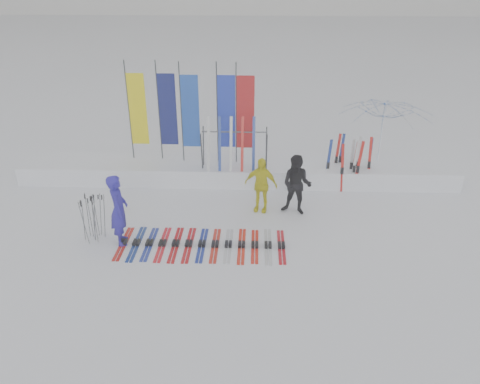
{
  "coord_description": "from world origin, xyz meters",
  "views": [
    {
      "loc": [
        0.61,
        -9.48,
        6.4
      ],
      "look_at": [
        0.2,
        1.6,
        1.0
      ],
      "focal_mm": 35.0,
      "sensor_mm": 36.0,
      "label": 1
    }
  ],
  "objects_px": {
    "person_blue": "(119,210)",
    "tent_canopy": "(382,140)",
    "person_yellow": "(261,185)",
    "ski_row": "(202,244)",
    "person_black": "(297,185)",
    "ski_rack": "(234,144)"
  },
  "relations": [
    {
      "from": "person_yellow",
      "to": "tent_canopy",
      "type": "distance_m",
      "value": 4.66
    },
    {
      "from": "person_blue",
      "to": "tent_canopy",
      "type": "xyz_separation_m",
      "value": [
        7.44,
        4.34,
        0.39
      ]
    },
    {
      "from": "tent_canopy",
      "to": "person_yellow",
      "type": "bearing_deg",
      "value": -147.72
    },
    {
      "from": "tent_canopy",
      "to": "ski_rack",
      "type": "distance_m",
      "value": 4.8
    },
    {
      "from": "person_blue",
      "to": "person_yellow",
      "type": "bearing_deg",
      "value": -76.31
    },
    {
      "from": "ski_rack",
      "to": "ski_row",
      "type": "bearing_deg",
      "value": -100.17
    },
    {
      "from": "person_yellow",
      "to": "tent_canopy",
      "type": "xyz_separation_m",
      "value": [
        3.91,
        2.47,
        0.52
      ]
    },
    {
      "from": "person_blue",
      "to": "person_yellow",
      "type": "xyz_separation_m",
      "value": [
        3.53,
        1.87,
        -0.13
      ]
    },
    {
      "from": "person_blue",
      "to": "person_black",
      "type": "bearing_deg",
      "value": -83.04
    },
    {
      "from": "ski_row",
      "to": "person_yellow",
      "type": "bearing_deg",
      "value": 52.77
    },
    {
      "from": "person_blue",
      "to": "person_black",
      "type": "height_order",
      "value": "person_blue"
    },
    {
      "from": "person_blue",
      "to": "tent_canopy",
      "type": "height_order",
      "value": "tent_canopy"
    },
    {
      "from": "person_yellow",
      "to": "tent_canopy",
      "type": "relative_size",
      "value": 0.55
    },
    {
      "from": "ski_row",
      "to": "ski_rack",
      "type": "relative_size",
      "value": 2.05
    },
    {
      "from": "person_yellow",
      "to": "ski_row",
      "type": "distance_m",
      "value": 2.57
    },
    {
      "from": "ski_row",
      "to": "person_blue",
      "type": "bearing_deg",
      "value": 177.78
    },
    {
      "from": "person_yellow",
      "to": "tent_canopy",
      "type": "height_order",
      "value": "tent_canopy"
    },
    {
      "from": "person_black",
      "to": "person_yellow",
      "type": "xyz_separation_m",
      "value": [
        -1.0,
        0.11,
        -0.06
      ]
    },
    {
      "from": "person_black",
      "to": "tent_canopy",
      "type": "distance_m",
      "value": 3.92
    },
    {
      "from": "person_black",
      "to": "person_yellow",
      "type": "bearing_deg",
      "value": -168.76
    },
    {
      "from": "person_blue",
      "to": "tent_canopy",
      "type": "distance_m",
      "value": 8.62
    },
    {
      "from": "person_yellow",
      "to": "person_black",
      "type": "bearing_deg",
      "value": 8.53
    }
  ]
}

